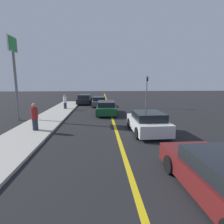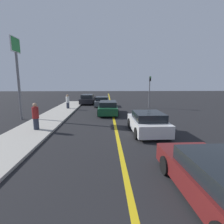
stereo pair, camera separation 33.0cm
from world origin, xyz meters
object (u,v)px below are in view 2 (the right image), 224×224
(car_ahead_center, at_px, (148,123))
(car_oncoming_far, at_px, (88,99))
(traffic_light, at_px, (150,89))
(roadside_sign, at_px, (17,63))
(pedestrian_far_standing, at_px, (68,102))
(car_parked_left_lot, at_px, (102,101))
(car_near_right_lane, at_px, (221,181))
(pedestrian_mid_group, at_px, (36,116))
(car_far_distant, at_px, (108,108))

(car_ahead_center, height_order, car_oncoming_far, car_oncoming_far)
(traffic_light, bearing_deg, car_ahead_center, -104.26)
(car_oncoming_far, xyz_separation_m, roadside_sign, (-4.43, -10.59, 3.95))
(traffic_light, bearing_deg, pedestrian_far_standing, -175.37)
(car_ahead_center, distance_m, roadside_sign, 11.19)
(pedestrian_far_standing, bearing_deg, car_ahead_center, -53.76)
(car_parked_left_lot, xyz_separation_m, roadside_sign, (-6.54, -8.04, 4.01))
(traffic_light, bearing_deg, car_parked_left_lot, 160.23)
(car_near_right_lane, xyz_separation_m, car_parked_left_lot, (-3.48, 18.53, -0.01))
(car_near_right_lane, distance_m, pedestrian_far_standing, 17.35)
(pedestrian_mid_group, xyz_separation_m, roadside_sign, (-2.60, 3.58, 3.62))
(pedestrian_mid_group, height_order, roadside_sign, roadside_sign)
(car_parked_left_lot, xyz_separation_m, car_oncoming_far, (-2.11, 2.55, 0.05))
(car_oncoming_far, bearing_deg, traffic_light, -29.07)
(pedestrian_mid_group, relative_size, roadside_sign, 0.26)
(car_ahead_center, relative_size, car_oncoming_far, 0.82)
(car_parked_left_lot, xyz_separation_m, pedestrian_mid_group, (-3.94, -11.62, 0.39))
(car_far_distant, height_order, roadside_sign, roadside_sign)
(traffic_light, height_order, roadside_sign, roadside_sign)
(car_far_distant, height_order, car_oncoming_far, car_oncoming_far)
(car_parked_left_lot, bearing_deg, car_ahead_center, -75.07)
(pedestrian_far_standing, bearing_deg, car_far_distant, -33.79)
(car_far_distant, xyz_separation_m, car_parked_left_lot, (-0.70, 5.82, -0.04))
(car_oncoming_far, bearing_deg, car_parked_left_lot, -48.90)
(pedestrian_far_standing, height_order, traffic_light, traffic_light)
(car_ahead_center, xyz_separation_m, traffic_light, (2.58, 10.16, 1.66))
(car_oncoming_far, bearing_deg, roadside_sign, -111.22)
(pedestrian_mid_group, distance_m, traffic_light, 13.63)
(pedestrian_far_standing, bearing_deg, car_parked_left_lot, 36.24)
(car_far_distant, distance_m, traffic_light, 6.45)
(traffic_light, distance_m, roadside_sign, 13.78)
(car_parked_left_lot, relative_size, car_oncoming_far, 0.87)
(pedestrian_mid_group, distance_m, roadside_sign, 5.72)
(car_near_right_lane, xyz_separation_m, pedestrian_mid_group, (-7.42, 6.91, 0.38))
(car_parked_left_lot, distance_m, roadside_sign, 11.11)
(car_ahead_center, relative_size, car_far_distant, 0.90)
(car_ahead_center, bearing_deg, traffic_light, 74.16)
(car_far_distant, distance_m, roadside_sign, 8.55)
(pedestrian_mid_group, height_order, traffic_light, traffic_light)
(pedestrian_mid_group, distance_m, pedestrian_far_standing, 8.82)
(car_near_right_lane, relative_size, pedestrian_far_standing, 2.99)
(car_near_right_lane, xyz_separation_m, car_oncoming_far, (-5.59, 21.08, 0.04))
(car_near_right_lane, relative_size, car_oncoming_far, 1.00)
(pedestrian_mid_group, xyz_separation_m, traffic_light, (9.59, 9.59, 1.33))
(car_oncoming_far, height_order, pedestrian_far_standing, pedestrian_far_standing)
(traffic_light, bearing_deg, car_near_right_lane, -97.48)
(car_oncoming_far, bearing_deg, pedestrian_far_standing, -106.22)
(car_near_right_lane, distance_m, car_ahead_center, 6.36)
(car_parked_left_lot, bearing_deg, pedestrian_far_standing, -142.95)
(car_far_distant, bearing_deg, car_near_right_lane, -76.52)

